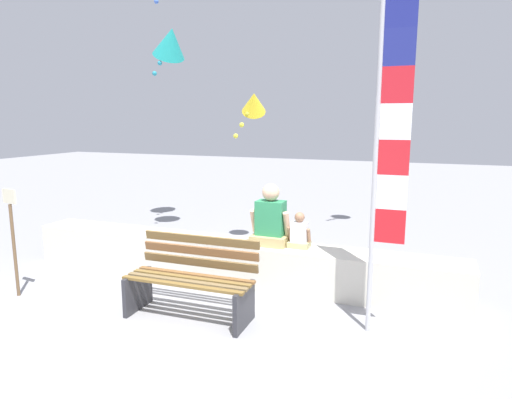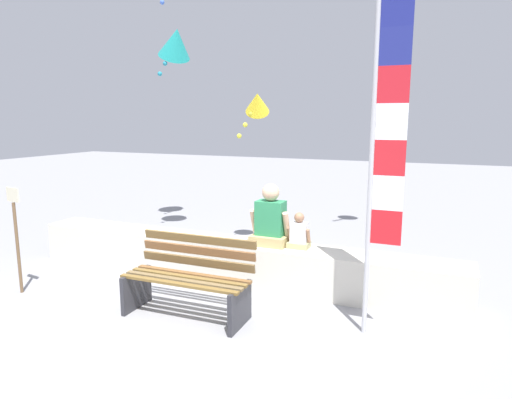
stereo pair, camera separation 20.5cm
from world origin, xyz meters
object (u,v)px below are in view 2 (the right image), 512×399
(kite_yellow, at_px, (257,103))
(sign_post, at_px, (16,232))
(person_child, at_px, (299,234))
(kite_teal, at_px, (175,43))
(park_bench, at_px, (189,280))
(person_adult, at_px, (271,221))
(flag_banner, at_px, (383,143))

(kite_yellow, relative_size, sign_post, 0.61)
(person_child, distance_m, kite_teal, 4.32)
(person_child, height_order, kite_yellow, kite_yellow)
(kite_teal, relative_size, kite_yellow, 1.12)
(park_bench, xyz_separation_m, kite_yellow, (-0.31, 2.71, 2.06))
(person_adult, height_order, kite_yellow, kite_yellow)
(kite_teal, xyz_separation_m, sign_post, (-0.39, -3.18, -2.72))
(flag_banner, height_order, kite_yellow, flag_banner)
(person_child, relative_size, sign_post, 0.34)
(park_bench, distance_m, person_adult, 1.43)
(park_bench, xyz_separation_m, kite_teal, (-1.96, 2.89, 3.12))
(kite_teal, xyz_separation_m, kite_yellow, (1.64, -0.18, -1.06))
(person_adult, bearing_deg, kite_yellow, 119.26)
(flag_banner, bearing_deg, kite_teal, 147.37)
(person_child, height_order, kite_teal, kite_teal)
(person_child, relative_size, kite_teal, 0.50)
(park_bench, height_order, person_adult, person_adult)
(park_bench, xyz_separation_m, person_child, (0.90, 1.25, 0.34))
(park_bench, distance_m, kite_teal, 4.68)
(person_adult, distance_m, kite_teal, 3.97)
(park_bench, relative_size, kite_yellow, 1.75)
(kite_yellow, bearing_deg, sign_post, -124.11)
(flag_banner, bearing_deg, park_bench, -170.44)
(person_adult, bearing_deg, sign_post, -151.70)
(person_child, distance_m, flag_banner, 1.90)
(flag_banner, xyz_separation_m, sign_post, (-4.37, -0.63, -1.17))
(kite_teal, height_order, sign_post, kite_teal)
(park_bench, height_order, flag_banner, flag_banner)
(person_child, xyz_separation_m, kite_yellow, (-1.22, 1.47, 1.72))
(person_child, xyz_separation_m, kite_teal, (-2.86, 1.64, 2.79))
(park_bench, bearing_deg, person_adult, 67.81)
(park_bench, relative_size, person_child, 3.15)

